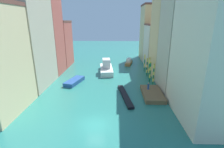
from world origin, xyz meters
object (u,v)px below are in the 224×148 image
Objects in this scene: mooring_pole_2 at (149,67)px; gondola_black at (125,96)px; person_on_dock at (148,86)px; waterfront_dock at (152,94)px; vaporetto_white at (106,68)px; mooring_pole_3 at (147,66)px; motorboat_1 at (129,62)px; mooring_pole_1 at (150,71)px; mooring_pole_4 at (144,63)px; mooring_pole_0 at (154,74)px; motorboat_0 at (74,81)px.

gondola_black is (-6.48, -11.38, -2.46)m from mooring_pole_2.
waterfront_dock is at bearing -63.69° from person_on_dock.
vaporetto_white is (-10.93, 4.36, -1.44)m from mooring_pole_2.
vaporetto_white is (-10.76, 2.16, -1.11)m from mooring_pole_3.
mooring_pole_3 is at bearing -71.13° from motorboat_1.
mooring_pole_4 reaches higher than mooring_pole_1.
mooring_pole_4 is 0.78× the size of motorboat_1.
mooring_pole_0 is 0.78× the size of motorboat_1.
vaporetto_white is (-10.66, -1.28, -1.25)m from mooring_pole_4.
mooring_pole_0 reaches higher than mooring_pole_3.
motorboat_0 is at bearing 148.21° from gondola_black.
person_on_dock is 0.29× the size of mooring_pole_1.
mooring_pole_2 is at bearing -87.27° from mooring_pole_4.
waterfront_dock is 13.13m from mooring_pole_3.
mooring_pole_4 is (0.97, 16.38, 2.08)m from waterfront_dock.
mooring_pole_4 reaches higher than mooring_pole_3.
mooring_pole_1 reaches higher than person_on_dock.
motorboat_0 is (-17.76, -4.39, -2.23)m from mooring_pole_2.
mooring_pole_0 is 0.49× the size of gondola_black.
mooring_pole_1 is 10.80m from gondola_black.
person_on_dock reaches higher than waterfront_dock.
mooring_pole_3 is at bearing 81.88° from person_on_dock.
mooring_pole_1 is at bearing 54.16° from gondola_black.
mooring_pole_1 is 5.02m from mooring_pole_3.
person_on_dock is at bearing -100.92° from mooring_pole_2.
gondola_black is at bearing -31.79° from motorboat_0.
mooring_pole_4 is at bearing 29.80° from motorboat_0.
mooring_pole_3 is 0.46× the size of vaporetto_white.
person_on_dock is 5.14m from gondola_black.
waterfront_dock is 8.25m from mooring_pole_1.
mooring_pole_2 is 14.33m from motorboat_1.
motorboat_0 is (-17.60, -6.58, -1.90)m from mooring_pole_3.
motorboat_0 is at bearing -174.88° from mooring_pole_1.
mooring_pole_2 is at bearing 90.38° from mooring_pole_0.
mooring_pole_0 reaches higher than mooring_pole_4.
person_on_dock is 0.14× the size of gondola_black.
mooring_pole_1 reaches higher than gondola_black.
vaporetto_white is at bearing 139.44° from mooring_pole_0.
mooring_pole_4 is at bearing -64.54° from motorboat_1.
gondola_black is at bearing -114.95° from mooring_pole_3.
mooring_pole_0 is 7.23m from mooring_pole_3.
mooring_pole_3 is (1.67, 11.73, 0.92)m from person_on_dock.
waterfront_dock is 5.29m from gondola_black.
waterfront_dock is 1.63× the size of mooring_pole_3.
person_on_dock is at bearing -102.91° from mooring_pole_1.
mooring_pole_2 is at bearing -21.73° from vaporetto_white.
mooring_pole_1 is (0.94, 7.92, 2.09)m from waterfront_dock.
motorboat_1 is (-4.07, 13.61, -1.92)m from mooring_pole_2.
motorboat_0 is at bearing 177.95° from mooring_pole_0.
motorboat_1 is at bearing 115.46° from mooring_pole_4.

